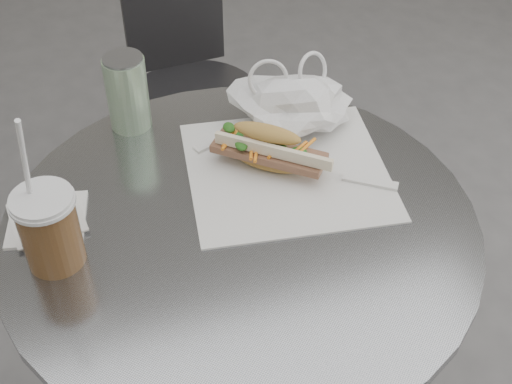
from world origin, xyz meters
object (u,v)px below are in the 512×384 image
object	(u,v)px
drink_can	(127,92)
cafe_table	(242,327)
banh_mi	(268,149)
iced_coffee	(49,228)
sunglasses	(305,115)
chair_far	(194,124)

from	to	relation	value
drink_can	cafe_table	bearing A→B (deg)	-69.37
banh_mi	iced_coffee	distance (m)	0.38
cafe_table	sunglasses	world-z (taller)	sunglasses
cafe_table	sunglasses	xyz separation A→B (m)	(0.19, 0.21, 0.29)
iced_coffee	sunglasses	xyz separation A→B (m)	(0.47, 0.20, -0.05)
chair_far	cafe_table	bearing A→B (deg)	79.25
cafe_table	chair_far	xyz separation A→B (m)	(0.11, 0.85, -0.17)
cafe_table	chair_far	size ratio (longest dim) A/B	1.14
cafe_table	sunglasses	distance (m)	0.41
drink_can	sunglasses	bearing A→B (deg)	-17.51
banh_mi	cafe_table	bearing A→B (deg)	-87.45
banh_mi	drink_can	size ratio (longest dim) A/B	1.68
cafe_table	banh_mi	distance (m)	0.35
iced_coffee	sunglasses	world-z (taller)	iced_coffee
cafe_table	chair_far	bearing A→B (deg)	82.39
cafe_table	iced_coffee	distance (m)	0.44
chair_far	iced_coffee	xyz separation A→B (m)	(-0.40, -0.84, 0.51)
sunglasses	cafe_table	bearing A→B (deg)	-162.63
banh_mi	drink_can	xyz separation A→B (m)	(-0.20, 0.19, 0.03)
cafe_table	iced_coffee	size ratio (longest dim) A/B	2.79
iced_coffee	cafe_table	bearing A→B (deg)	-1.74
chair_far	drink_can	bearing A→B (deg)	64.10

